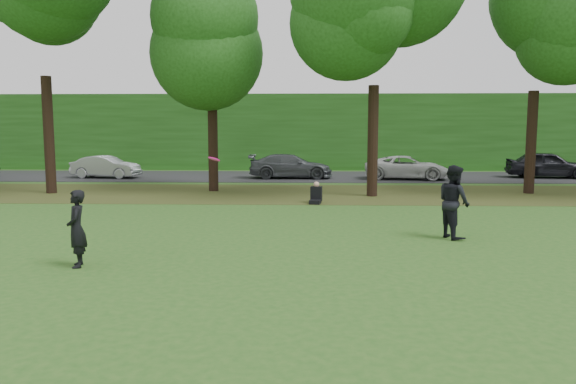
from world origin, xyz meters
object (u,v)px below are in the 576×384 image
object	(u,v)px
player_right	(454,202)
seated_person	(316,195)
player_left	(77,229)
frisbee	(214,159)

from	to	relation	value
player_right	seated_person	bearing A→B (deg)	10.70
player_left	player_right	size ratio (longest dim) A/B	0.84
player_left	frisbee	xyz separation A→B (m)	(2.77, 1.04, 1.42)
player_left	frisbee	bearing A→B (deg)	91.69
player_left	seated_person	world-z (taller)	player_left
player_right	seated_person	xyz separation A→B (m)	(-3.56, 6.49, -0.67)
player_left	player_right	xyz separation A→B (m)	(8.76, 3.37, 0.15)
player_right	frisbee	world-z (taller)	frisbee
player_left	seated_person	bearing A→B (deg)	133.26
frisbee	seated_person	size ratio (longest dim) A/B	0.39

